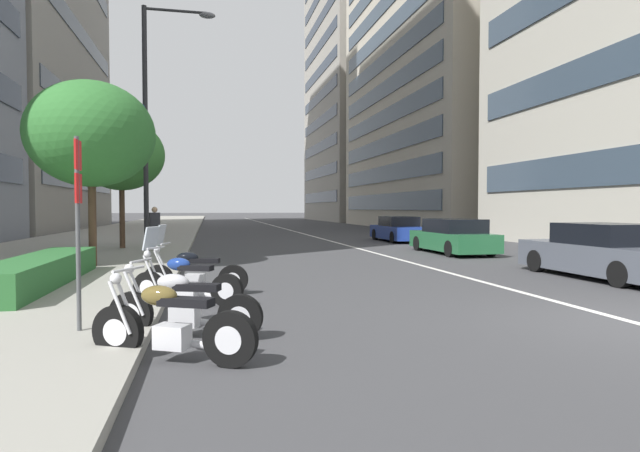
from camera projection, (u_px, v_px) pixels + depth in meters
name	position (u px, v px, depth m)	size (l,w,h in m)	color
sidewalk_right_plaza	(128.00, 234.00, 34.73)	(160.00, 8.98, 0.15)	gray
lane_centre_stripe	(291.00, 231.00, 42.12)	(110.00, 0.16, 0.01)	silver
motorcycle_far_end_row	(171.00, 327.00, 6.09)	(1.07, 1.95, 1.10)	black
motorcycle_mid_row	(183.00, 308.00, 7.26)	(0.95, 2.13, 1.09)	black
motorcycle_second_in_row	(185.00, 282.00, 9.70)	(1.07, 2.05, 1.46)	black
motorcycle_by_sign_pole	(194.00, 274.00, 10.90)	(0.74, 2.17, 1.47)	black
car_following_behind	(602.00, 253.00, 13.44)	(4.66, 1.86, 1.42)	#4C515B
car_lead_in_lane	(453.00, 237.00, 20.83)	(4.65, 1.89, 1.39)	#236038
car_mid_block_traffic	(398.00, 230.00, 28.34)	(4.71, 1.86, 1.36)	navy
parking_sign_by_curb	(78.00, 210.00, 7.00)	(0.32, 0.06, 2.63)	#47494C
street_lamp_with_banners	(155.00, 108.00, 19.24)	(1.26, 2.66, 9.10)	#232326
clipped_hedge_bed	(39.00, 271.00, 11.25)	(6.10, 1.10, 0.60)	#28602D
street_tree_mid_sidewalk	(91.00, 134.00, 14.85)	(3.54, 3.54, 5.29)	#473323
street_tree_near_plaza_corner	(121.00, 155.00, 21.57)	(3.50, 3.50, 5.38)	#473323
pedestrian_on_plaza	(155.00, 227.00, 21.52)	(0.37, 0.46, 1.72)	#3F724C
office_tower_near_left	(458.00, 69.00, 49.28)	(27.27, 14.83, 30.10)	beige
office_tower_far_left_down_avenue	(389.00, 79.00, 77.92)	(24.07, 21.47, 42.47)	gray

